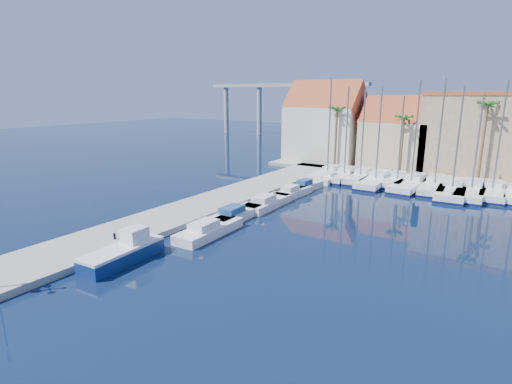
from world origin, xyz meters
TOP-DOWN VIEW (x-y plane):
  - ground at (0.00, 0.00)m, footprint 260.00×260.00m
  - quay_west at (-9.00, 13.50)m, footprint 6.00×77.00m
  - shore_north at (10.00, 48.00)m, footprint 54.00×16.00m
  - bollard at (-7.94, 1.96)m, footprint 0.19×0.19m
  - fishing_boat at (-4.72, 0.31)m, footprint 2.44×6.38m
  - motorboat_west_0 at (-3.15, 7.75)m, footprint 2.40×7.03m
  - motorboat_west_1 at (-3.91, 12.68)m, footprint 2.30×6.80m
  - motorboat_west_2 at (-3.63, 17.89)m, footprint 2.51×7.31m
  - motorboat_west_3 at (-3.50, 23.35)m, footprint 2.25×6.07m
  - motorboat_west_4 at (-3.59, 27.22)m, footprint 2.25×5.54m
  - motorboat_west_5 at (-3.10, 33.58)m, footprint 2.07×6.16m
  - motorboat_west_6 at (-3.58, 37.91)m, footprint 2.11×6.45m
  - sailboat_0 at (-4.26, 35.84)m, footprint 3.13×9.45m
  - sailboat_1 at (-1.84, 36.07)m, footprint 2.93×9.47m
  - sailboat_2 at (0.31, 36.31)m, footprint 2.92×9.53m
  - sailboat_3 at (2.77, 35.36)m, footprint 3.06×11.07m
  - sailboat_4 at (5.21, 36.43)m, footprint 2.43×8.21m
  - sailboat_5 at (7.19, 35.88)m, footprint 3.83×11.48m
  - sailboat_6 at (9.79, 36.30)m, footprint 3.48×10.98m
  - sailboat_7 at (11.94, 35.11)m, footprint 3.78×11.85m
  - sailboat_8 at (13.95, 35.85)m, footprint 3.03×11.46m
  - sailboat_9 at (16.01, 36.59)m, footprint 3.01×9.94m
  - building_0 at (-10.00, 47.00)m, footprint 12.30×9.00m
  - building_1 at (2.00, 47.00)m, footprint 10.30×8.00m
  - building_2 at (13.00, 48.00)m, footprint 14.20×10.20m
  - palm_0 at (-6.00, 42.00)m, footprint 2.60×2.60m
  - palm_1 at (4.00, 42.00)m, footprint 2.60×2.60m
  - palm_2 at (14.00, 42.00)m, footprint 2.60×2.60m
  - viaduct at (-39.07, 82.00)m, footprint 48.00×2.20m

SIDE VIEW (x-z plane):
  - ground at x=0.00m, z-range 0.00..0.00m
  - quay_west at x=-9.00m, z-range 0.00..0.50m
  - shore_north at x=10.00m, z-range 0.00..0.50m
  - motorboat_west_1 at x=-3.91m, z-range -0.19..1.21m
  - motorboat_west_3 at x=-3.50m, z-range -0.19..1.21m
  - motorboat_west_0 at x=-3.15m, z-range -0.19..1.21m
  - motorboat_west_2 at x=-3.63m, z-range -0.19..1.21m
  - motorboat_west_4 at x=-3.59m, z-range -0.19..1.21m
  - motorboat_west_5 at x=-3.10m, z-range -0.19..1.21m
  - motorboat_west_6 at x=-3.58m, z-range -0.19..1.21m
  - sailboat_8 at x=13.95m, z-range -5.31..6.42m
  - sailboat_7 at x=11.94m, z-range -5.73..6.86m
  - sailboat_3 at x=2.77m, z-range -5.68..6.82m
  - sailboat_5 at x=7.19m, z-range -6.08..7.23m
  - sailboat_6 at x=9.79m, z-range -6.15..7.32m
  - sailboat_2 at x=0.31m, z-range -5.59..6.77m
  - sailboat_1 at x=-1.84m, z-range -5.68..6.87m
  - sailboat_9 at x=16.01m, z-range -5.99..7.18m
  - sailboat_4 at x=5.21m, z-range -5.12..6.32m
  - sailboat_0 at x=-4.26m, z-range -6.17..7.39m
  - fishing_boat at x=-4.72m, z-range -0.37..1.83m
  - bollard at x=-7.94m, z-range 0.50..0.98m
  - building_1 at x=2.00m, z-range -0.20..10.80m
  - building_2 at x=13.00m, z-range 0.51..12.01m
  - building_0 at x=-10.00m, z-range -0.23..13.27m
  - palm_1 at x=4.00m, z-range 3.56..12.71m
  - palm_0 at x=-6.00m, z-range 4.00..14.15m
  - palm_2 at x=14.00m, z-range 4.44..15.59m
  - viaduct at x=-39.07m, z-range 3.02..17.47m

